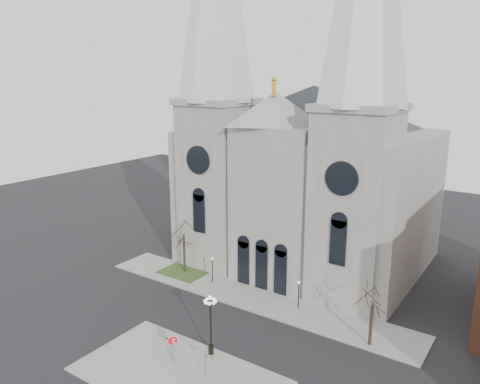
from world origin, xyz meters
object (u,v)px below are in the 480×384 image
Objects in this scene: stop_sign at (173,344)px; globe_lamp at (211,317)px; street_name_sign at (206,363)px; one_way_sign at (170,343)px.

stop_sign is 0.46× the size of globe_lamp.
globe_lamp is 2.65× the size of street_name_sign.
stop_sign reaches higher than one_way_sign.
stop_sign is 1.11m from one_way_sign.
stop_sign is at bearing 163.37° from street_name_sign.
stop_sign reaches higher than street_name_sign.
globe_lamp reaches higher than street_name_sign.
globe_lamp is at bearing 21.60° from one_way_sign.
globe_lamp is 2.96× the size of one_way_sign.
one_way_sign is at bearing 131.11° from stop_sign.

